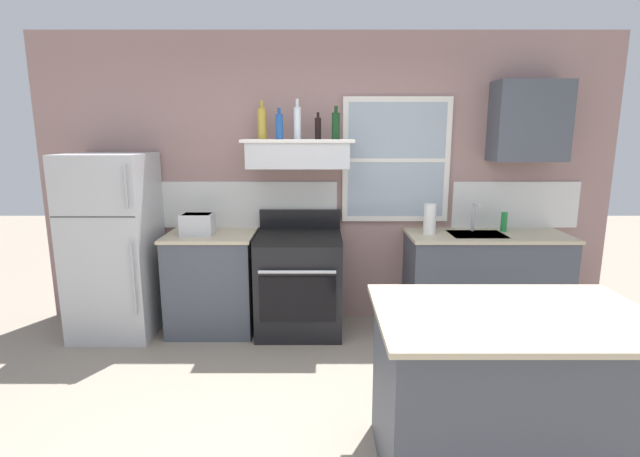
% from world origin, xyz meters
% --- Properties ---
extents(back_wall, '(5.40, 0.11, 2.70)m').
position_xyz_m(back_wall, '(0.03, 2.23, 1.35)').
color(back_wall, gray).
rests_on(back_wall, ground_plane).
extents(refrigerator, '(0.70, 0.72, 1.63)m').
position_xyz_m(refrigerator, '(-1.90, 1.84, 0.81)').
color(refrigerator, '#B7BABC').
rests_on(refrigerator, ground_plane).
extents(counter_left_of_stove, '(0.79, 0.63, 0.91)m').
position_xyz_m(counter_left_of_stove, '(-1.05, 1.90, 0.46)').
color(counter_left_of_stove, '#474C56').
rests_on(counter_left_of_stove, ground_plane).
extents(toaster, '(0.30, 0.20, 0.19)m').
position_xyz_m(toaster, '(-1.15, 1.85, 1.01)').
color(toaster, silver).
rests_on(toaster, counter_left_of_stove).
extents(stove_range, '(0.76, 0.69, 1.09)m').
position_xyz_m(stove_range, '(-0.25, 1.86, 0.46)').
color(stove_range, black).
rests_on(stove_range, ground_plane).
extents(range_hood_shelf, '(0.96, 0.52, 0.24)m').
position_xyz_m(range_hood_shelf, '(-0.25, 1.96, 1.62)').
color(range_hood_shelf, silver).
extents(bottle_champagne_gold_foil, '(0.08, 0.08, 0.33)m').
position_xyz_m(bottle_champagne_gold_foil, '(-0.57, 2.00, 1.88)').
color(bottle_champagne_gold_foil, '#B29333').
rests_on(bottle_champagne_gold_foil, range_hood_shelf).
extents(bottle_blue_liqueur, '(0.07, 0.07, 0.27)m').
position_xyz_m(bottle_blue_liqueur, '(-0.41, 1.91, 1.86)').
color(bottle_blue_liqueur, '#1E478C').
rests_on(bottle_blue_liqueur, range_hood_shelf).
extents(bottle_clear_tall, '(0.06, 0.06, 0.34)m').
position_xyz_m(bottle_clear_tall, '(-0.26, 1.97, 1.89)').
color(bottle_clear_tall, silver).
rests_on(bottle_clear_tall, range_hood_shelf).
extents(bottle_balsamic_dark, '(0.06, 0.06, 0.23)m').
position_xyz_m(bottle_balsamic_dark, '(-0.08, 2.00, 1.84)').
color(bottle_balsamic_dark, black).
rests_on(bottle_balsamic_dark, range_hood_shelf).
extents(bottle_dark_green_wine, '(0.07, 0.07, 0.28)m').
position_xyz_m(bottle_dark_green_wine, '(0.08, 1.95, 1.86)').
color(bottle_dark_green_wine, '#143819').
rests_on(bottle_dark_green_wine, range_hood_shelf).
extents(counter_right_with_sink, '(1.43, 0.63, 0.91)m').
position_xyz_m(counter_right_with_sink, '(1.45, 1.90, 0.46)').
color(counter_right_with_sink, '#474C56').
rests_on(counter_right_with_sink, ground_plane).
extents(sink_faucet, '(0.03, 0.17, 0.28)m').
position_xyz_m(sink_faucet, '(1.35, 2.00, 1.08)').
color(sink_faucet, silver).
rests_on(sink_faucet, counter_right_with_sink).
extents(paper_towel_roll, '(0.11, 0.11, 0.27)m').
position_xyz_m(paper_towel_roll, '(0.92, 1.90, 1.04)').
color(paper_towel_roll, white).
rests_on(paper_towel_roll, counter_right_with_sink).
extents(dish_soap_bottle, '(0.06, 0.06, 0.18)m').
position_xyz_m(dish_soap_bottle, '(1.63, 2.00, 1.00)').
color(dish_soap_bottle, '#268C3F').
rests_on(dish_soap_bottle, counter_right_with_sink).
extents(kitchen_island, '(1.40, 0.90, 0.91)m').
position_xyz_m(kitchen_island, '(0.93, -0.00, 0.46)').
color(kitchen_island, '#474C56').
rests_on(kitchen_island, ground_plane).
extents(upper_cabinet_right, '(0.64, 0.32, 0.70)m').
position_xyz_m(upper_cabinet_right, '(1.80, 2.04, 1.90)').
color(upper_cabinet_right, '#474C56').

